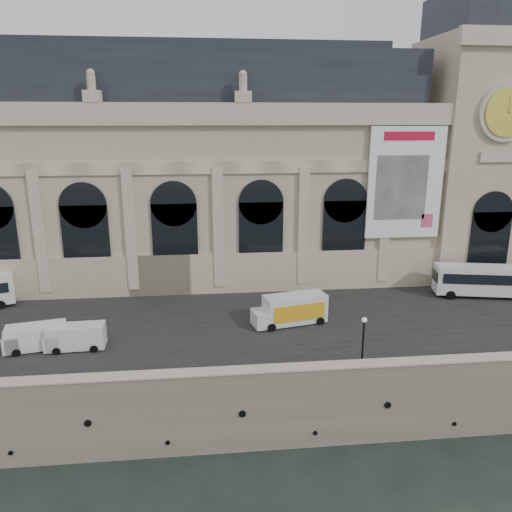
{
  "coord_description": "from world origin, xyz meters",
  "views": [
    {
      "loc": [
        -0.61,
        -34.91,
        26.4
      ],
      "look_at": [
        5.43,
        22.0,
        10.51
      ],
      "focal_mm": 35.0,
      "sensor_mm": 36.0,
      "label": 1
    }
  ],
  "objects_px": {
    "bus_right": "(491,280)",
    "lamp_right": "(363,342)",
    "van_b": "(33,338)",
    "box_truck": "(291,310)",
    "van_c": "(73,337)"
  },
  "relations": [
    {
      "from": "bus_right",
      "to": "box_truck",
      "type": "xyz_separation_m",
      "value": [
        -24.63,
        -5.33,
        -0.57
      ]
    },
    {
      "from": "van_b",
      "to": "lamp_right",
      "type": "height_order",
      "value": "lamp_right"
    },
    {
      "from": "bus_right",
      "to": "lamp_right",
      "type": "relative_size",
      "value": 2.97
    },
    {
      "from": "van_b",
      "to": "lamp_right",
      "type": "xyz_separation_m",
      "value": [
        28.8,
        -6.0,
        0.98
      ]
    },
    {
      "from": "van_c",
      "to": "lamp_right",
      "type": "height_order",
      "value": "lamp_right"
    },
    {
      "from": "bus_right",
      "to": "van_b",
      "type": "height_order",
      "value": "bus_right"
    },
    {
      "from": "bus_right",
      "to": "lamp_right",
      "type": "xyz_separation_m",
      "value": [
        -20.13,
        -14.74,
        0.08
      ]
    },
    {
      "from": "lamp_right",
      "to": "van_b",
      "type": "bearing_deg",
      "value": 168.23
    },
    {
      "from": "van_c",
      "to": "box_truck",
      "type": "height_order",
      "value": "box_truck"
    },
    {
      "from": "van_b",
      "to": "lamp_right",
      "type": "distance_m",
      "value": 29.43
    },
    {
      "from": "bus_right",
      "to": "van_b",
      "type": "distance_m",
      "value": 49.71
    },
    {
      "from": "bus_right",
      "to": "box_truck",
      "type": "distance_m",
      "value": 25.21
    },
    {
      "from": "bus_right",
      "to": "lamp_right",
      "type": "bearing_deg",
      "value": -143.78
    },
    {
      "from": "van_b",
      "to": "van_c",
      "type": "relative_size",
      "value": 1.06
    },
    {
      "from": "lamp_right",
      "to": "bus_right",
      "type": "bearing_deg",
      "value": 36.22
    }
  ]
}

